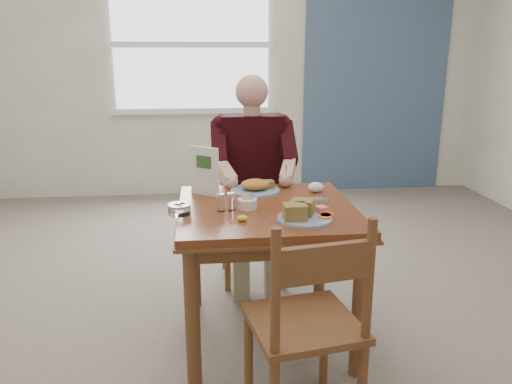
{
  "coord_description": "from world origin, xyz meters",
  "views": [
    {
      "loc": [
        -0.33,
        -2.44,
        1.51
      ],
      "look_at": [
        -0.06,
        0.0,
        0.83
      ],
      "focal_mm": 35.0,
      "sensor_mm": 36.0,
      "label": 1
    }
  ],
  "objects": [
    {
      "name": "menu",
      "position": [
        -0.31,
        0.25,
        0.89
      ],
      "size": [
        0.15,
        0.12,
        0.27
      ],
      "color": "white",
      "rests_on": "table"
    },
    {
      "name": "near_plate",
      "position": [
        0.14,
        -0.23,
        0.78
      ],
      "size": [
        0.3,
        0.3,
        0.09
      ],
      "color": "white",
      "rests_on": "table"
    },
    {
      "name": "caddy",
      "position": [
        -0.1,
        -0.03,
        0.78
      ],
      "size": [
        0.12,
        0.12,
        0.07
      ],
      "color": "white",
      "rests_on": "table"
    },
    {
      "name": "accent_panel",
      "position": [
        1.6,
        2.98,
        1.4
      ],
      "size": [
        1.6,
        0.02,
        2.8
      ],
      "primitive_type": "cube",
      "color": "#405777",
      "rests_on": "ground"
    },
    {
      "name": "napkin",
      "position": [
        0.31,
        0.24,
        0.78
      ],
      "size": [
        0.11,
        0.1,
        0.06
      ],
      "primitive_type": "ellipsoid",
      "rotation": [
        0.0,
        0.0,
        -0.42
      ],
      "color": "white",
      "rests_on": "table"
    },
    {
      "name": "diner",
      "position": [
        0.0,
        0.71,
        0.81
      ],
      "size": [
        0.53,
        0.56,
        1.39
      ],
      "color": "tan",
      "rests_on": "chair_far"
    },
    {
      "name": "chair_far",
      "position": [
        0.0,
        0.8,
        0.48
      ],
      "size": [
        0.42,
        0.42,
        0.95
      ],
      "color": "brown",
      "rests_on": "ground"
    },
    {
      "name": "lemon_wedge",
      "position": [
        -0.15,
        -0.22,
        0.76
      ],
      "size": [
        0.06,
        0.06,
        0.03
      ],
      "primitive_type": "ellipsoid",
      "rotation": [
        0.0,
        0.0,
        0.4
      ],
      "color": "yellow",
      "rests_on": "table"
    },
    {
      "name": "wall_back",
      "position": [
        0.0,
        3.0,
        1.4
      ],
      "size": [
        5.5,
        0.0,
        5.5
      ],
      "primitive_type": "plane",
      "rotation": [
        1.57,
        0.0,
        0.0
      ],
      "color": "silver",
      "rests_on": "ground"
    },
    {
      "name": "table",
      "position": [
        0.0,
        0.0,
        0.64
      ],
      "size": [
        0.92,
        0.92,
        0.75
      ],
      "color": "brown",
      "rests_on": "ground"
    },
    {
      "name": "floor",
      "position": [
        0.0,
        0.0,
        0.0
      ],
      "size": [
        6.0,
        6.0,
        0.0
      ],
      "primitive_type": "plane",
      "color": "#5E574C",
      "rests_on": "ground"
    },
    {
      "name": "creamer",
      "position": [
        -0.44,
        -0.08,
        0.78
      ],
      "size": [
        0.12,
        0.12,
        0.05
      ],
      "color": "white",
      "rests_on": "table"
    },
    {
      "name": "shakers",
      "position": [
        -0.21,
        -0.05,
        0.8
      ],
      "size": [
        0.1,
        0.05,
        0.09
      ],
      "color": "white",
      "rests_on": "table"
    },
    {
      "name": "far_plate",
      "position": [
        -0.02,
        0.28,
        0.78
      ],
      "size": [
        0.32,
        0.32,
        0.08
      ],
      "color": "white",
      "rests_on": "table"
    },
    {
      "name": "metal_dish",
      "position": [
        0.3,
        0.08,
        0.75
      ],
      "size": [
        0.1,
        0.1,
        0.01
      ],
      "primitive_type": "cylinder",
      "rotation": [
        0.0,
        0.0,
        0.37
      ],
      "color": "silver",
      "rests_on": "table"
    },
    {
      "name": "window",
      "position": [
        -0.4,
        2.97,
        1.6
      ],
      "size": [
        1.72,
        0.04,
        1.42
      ],
      "color": "white",
      "rests_on": "wall_back"
    },
    {
      "name": "chair_near",
      "position": [
        0.07,
        -0.72,
        0.48
      ],
      "size": [
        0.49,
        0.49,
        0.95
      ],
      "color": "brown",
      "rests_on": "ground"
    }
  ]
}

